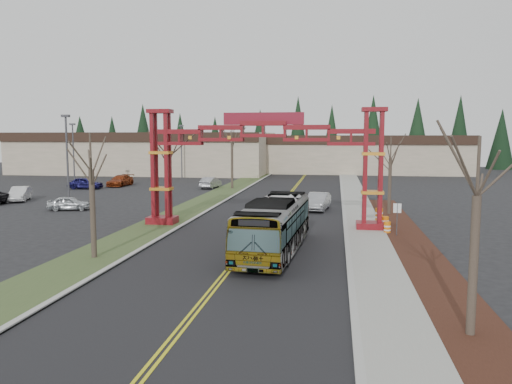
% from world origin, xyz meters
% --- Properties ---
extents(ground, '(200.00, 200.00, 0.00)m').
position_xyz_m(ground, '(0.00, 0.00, 0.00)').
color(ground, black).
rests_on(ground, ground).
extents(road, '(12.00, 110.00, 0.02)m').
position_xyz_m(road, '(0.00, 25.00, 0.01)').
color(road, black).
rests_on(road, ground).
extents(lane_line_left, '(0.12, 100.00, 0.01)m').
position_xyz_m(lane_line_left, '(-0.12, 25.00, 0.03)').
color(lane_line_left, gold).
rests_on(lane_line_left, road).
extents(lane_line_right, '(0.12, 100.00, 0.01)m').
position_xyz_m(lane_line_right, '(0.12, 25.00, 0.03)').
color(lane_line_right, gold).
rests_on(lane_line_right, road).
extents(curb_right, '(0.30, 110.00, 0.15)m').
position_xyz_m(curb_right, '(6.15, 25.00, 0.07)').
color(curb_right, '#A7A7A2').
rests_on(curb_right, ground).
extents(sidewalk_right, '(2.60, 110.00, 0.14)m').
position_xyz_m(sidewalk_right, '(7.60, 25.00, 0.08)').
color(sidewalk_right, gray).
rests_on(sidewalk_right, ground).
extents(landscape_strip, '(2.60, 50.00, 0.12)m').
position_xyz_m(landscape_strip, '(10.20, 10.00, 0.06)').
color(landscape_strip, black).
rests_on(landscape_strip, ground).
extents(grass_median, '(4.00, 110.00, 0.08)m').
position_xyz_m(grass_median, '(-8.00, 25.00, 0.04)').
color(grass_median, '#374D26').
rests_on(grass_median, ground).
extents(curb_left, '(0.30, 110.00, 0.15)m').
position_xyz_m(curb_left, '(-6.15, 25.00, 0.07)').
color(curb_left, '#A7A7A2').
rests_on(curb_left, ground).
extents(gateway_arch, '(18.20, 1.60, 8.90)m').
position_xyz_m(gateway_arch, '(0.00, 18.00, 5.98)').
color(gateway_arch, '#650D0F').
rests_on(gateway_arch, ground).
extents(retail_building_west, '(46.00, 22.30, 7.50)m').
position_xyz_m(retail_building_west, '(-30.00, 71.96, 3.76)').
color(retail_building_west, tan).
rests_on(retail_building_west, ground).
extents(retail_building_east, '(38.00, 20.30, 7.00)m').
position_xyz_m(retail_building_east, '(10.00, 79.95, 3.51)').
color(retail_building_east, tan).
rests_on(retail_building_east, ground).
extents(conifer_treeline, '(116.10, 5.60, 13.00)m').
position_xyz_m(conifer_treeline, '(0.25, 92.00, 6.49)').
color(conifer_treeline, black).
rests_on(conifer_treeline, ground).
extents(transit_bus, '(3.42, 11.71, 3.22)m').
position_xyz_m(transit_bus, '(1.85, 9.87, 1.61)').
color(transit_bus, '#929499').
rests_on(transit_bus, ground).
extents(silver_sedan, '(2.39, 5.11, 1.62)m').
position_xyz_m(silver_sedan, '(3.77, 27.41, 0.81)').
color(silver_sedan, '#A5A8AD').
rests_on(silver_sedan, ground).
extents(parked_car_near_a, '(4.12, 2.49, 1.31)m').
position_xyz_m(parked_car_near_a, '(-19.09, 23.73, 0.66)').
color(parked_car_near_a, silver).
rests_on(parked_car_near_a, ground).
extents(parked_car_near_b, '(3.18, 4.86, 1.51)m').
position_xyz_m(parked_car_near_b, '(-27.78, 29.10, 0.76)').
color(parked_car_near_b, white).
rests_on(parked_car_near_b, ground).
extents(parked_car_mid_a, '(2.30, 5.28, 1.51)m').
position_xyz_m(parked_car_mid_a, '(-23.99, 45.76, 0.76)').
color(parked_car_mid_a, maroon).
rests_on(parked_car_mid_a, ground).
extents(parked_car_mid_b, '(4.52, 1.88, 1.53)m').
position_xyz_m(parked_car_mid_b, '(-26.89, 41.47, 0.76)').
color(parked_car_mid_b, navy).
rests_on(parked_car_mid_b, ground).
extents(parked_car_far_a, '(2.03, 4.63, 1.48)m').
position_xyz_m(parked_car_far_a, '(-11.00, 45.01, 0.74)').
color(parked_car_far_a, '#A1A1A8').
rests_on(parked_car_far_a, ground).
extents(bare_tree_median_near, '(3.07, 3.07, 7.04)m').
position_xyz_m(bare_tree_median_near, '(-8.00, 6.83, 4.99)').
color(bare_tree_median_near, '#382D26').
rests_on(bare_tree_median_near, ground).
extents(bare_tree_median_mid, '(3.22, 3.22, 7.52)m').
position_xyz_m(bare_tree_median_mid, '(-8.00, 19.64, 5.37)').
color(bare_tree_median_mid, '#382D26').
rests_on(bare_tree_median_mid, ground).
extents(bare_tree_median_far, '(3.21, 3.21, 8.15)m').
position_xyz_m(bare_tree_median_far, '(-8.00, 44.66, 5.99)').
color(bare_tree_median_far, '#382D26').
rests_on(bare_tree_median_far, ground).
extents(bare_tree_right_near, '(3.01, 3.01, 6.87)m').
position_xyz_m(bare_tree_right_near, '(10.00, -1.49, 4.85)').
color(bare_tree_right_near, '#382D26').
rests_on(bare_tree_right_near, ground).
extents(bare_tree_right_far, '(2.90, 2.90, 6.83)m').
position_xyz_m(bare_tree_right_far, '(10.00, 25.46, 4.89)').
color(bare_tree_right_far, '#382D26').
rests_on(bare_tree_right_far, ground).
extents(light_pole_near, '(0.77, 0.39, 8.92)m').
position_xyz_m(light_pole_near, '(-20.49, 26.15, 5.16)').
color(light_pole_near, '#3F3F44').
rests_on(light_pole_near, ground).
extents(light_pole_mid, '(0.75, 0.37, 8.60)m').
position_xyz_m(light_pole_mid, '(-30.32, 44.94, 4.97)').
color(light_pole_mid, '#3F3F44').
rests_on(light_pole_mid, ground).
extents(light_pole_far, '(0.75, 0.38, 8.66)m').
position_xyz_m(light_pole_far, '(-19.54, 59.61, 5.01)').
color(light_pole_far, '#3F3F44').
rests_on(light_pole_far, ground).
extents(street_sign, '(0.53, 0.08, 2.32)m').
position_xyz_m(street_sign, '(9.52, 15.67, 1.67)').
color(street_sign, '#3F3F44').
rests_on(street_sign, ground).
extents(barrel_south, '(0.48, 0.48, 0.89)m').
position_xyz_m(barrel_south, '(8.99, 16.64, 0.44)').
color(barrel_south, orange).
rests_on(barrel_south, ground).
extents(barrel_mid, '(0.52, 0.52, 0.96)m').
position_xyz_m(barrel_mid, '(9.03, 18.52, 0.48)').
color(barrel_mid, orange).
rests_on(barrel_mid, ground).
extents(barrel_north, '(0.60, 0.60, 1.12)m').
position_xyz_m(barrel_north, '(8.85, 21.75, 0.56)').
color(barrel_north, orange).
rests_on(barrel_north, ground).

